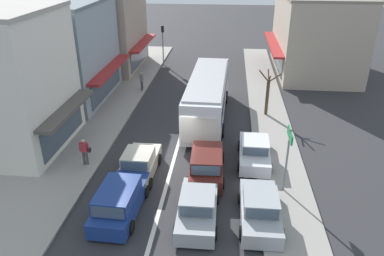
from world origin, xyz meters
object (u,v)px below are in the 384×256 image
(street_tree_right, at_px, (267,94))
(sedan_behind_bus_near, at_px, (139,165))
(wagon_queue_gap_filler, at_px, (120,200))
(sedan_behind_bus_mid, at_px, (198,208))
(wagon_adjacent_lane_lead, at_px, (207,163))
(pedestrian_browsing_midblock, at_px, (142,80))
(pedestrian_with_handbag_near, at_px, (85,150))
(directional_road_sign, at_px, (289,146))
(traffic_light_downstreet, at_px, (163,39))
(parked_sedan_kerb_front, at_px, (260,209))
(city_bus, at_px, (208,94))
(parked_sedan_kerb_second, at_px, (254,151))

(street_tree_right, bearing_deg, sedan_behind_bus_near, -130.14)
(wagon_queue_gap_filler, bearing_deg, sedan_behind_bus_near, 87.88)
(sedan_behind_bus_mid, distance_m, wagon_adjacent_lane_lead, 3.85)
(street_tree_right, height_order, pedestrian_browsing_midblock, street_tree_right)
(sedan_behind_bus_mid, bearing_deg, street_tree_right, 71.94)
(wagon_queue_gap_filler, xyz_separation_m, pedestrian_browsing_midblock, (-2.70, 16.69, 0.32))
(sedan_behind_bus_near, distance_m, street_tree_right, 11.88)
(wagon_queue_gap_filler, height_order, pedestrian_with_handbag_near, pedestrian_with_handbag_near)
(sedan_behind_bus_near, distance_m, directional_road_sign, 8.08)
(traffic_light_downstreet, bearing_deg, pedestrian_with_handbag_near, -92.42)
(parked_sedan_kerb_front, height_order, traffic_light_downstreet, traffic_light_downstreet)
(city_bus, bearing_deg, pedestrian_with_handbag_near, -130.82)
(traffic_light_downstreet, xyz_separation_m, pedestrian_browsing_midblock, (-0.46, -8.52, -1.79))
(wagon_queue_gap_filler, height_order, sedan_behind_bus_near, wagon_queue_gap_filler)
(wagon_adjacent_lane_lead, xyz_separation_m, parked_sedan_kerb_front, (2.68, -3.68, -0.08))
(sedan_behind_bus_mid, height_order, sedan_behind_bus_near, same)
(sedan_behind_bus_near, distance_m, parked_sedan_kerb_second, 6.76)
(city_bus, height_order, parked_sedan_kerb_front, city_bus)
(sedan_behind_bus_near, bearing_deg, directional_road_sign, -6.11)
(wagon_adjacent_lane_lead, relative_size, directional_road_sign, 1.26)
(wagon_adjacent_lane_lead, height_order, parked_sedan_kerb_front, wagon_adjacent_lane_lead)
(street_tree_right, bearing_deg, parked_sedan_kerb_front, -95.73)
(pedestrian_browsing_midblock, bearing_deg, wagon_queue_gap_filler, -80.81)
(sedan_behind_bus_near, relative_size, directional_road_sign, 1.17)
(city_bus, distance_m, traffic_light_downstreet, 14.84)
(city_bus, distance_m, parked_sedan_kerb_front, 11.90)
(traffic_light_downstreet, bearing_deg, wagon_adjacent_lane_lead, -74.18)
(street_tree_right, bearing_deg, sedan_behind_bus_mid, -108.06)
(wagon_adjacent_lane_lead, relative_size, traffic_light_downstreet, 1.08)
(pedestrian_with_handbag_near, relative_size, pedestrian_browsing_midblock, 1.00)
(sedan_behind_bus_mid, relative_size, directional_road_sign, 1.17)
(sedan_behind_bus_mid, bearing_deg, parked_sedan_kerb_second, 62.95)
(wagon_queue_gap_filler, xyz_separation_m, pedestrian_with_handbag_near, (-3.13, 3.97, 0.32))
(sedan_behind_bus_near, xyz_separation_m, street_tree_right, (7.63, 9.05, 1.05))
(traffic_light_downstreet, height_order, street_tree_right, traffic_light_downstreet)
(city_bus, relative_size, sedan_behind_bus_near, 2.58)
(sedan_behind_bus_mid, xyz_separation_m, wagon_adjacent_lane_lead, (0.16, 3.85, 0.08))
(parked_sedan_kerb_second, bearing_deg, wagon_queue_gap_filler, -139.76)
(city_bus, xyz_separation_m, pedestrian_with_handbag_near, (-6.51, -7.54, -0.81))
(directional_road_sign, height_order, pedestrian_with_handbag_near, directional_road_sign)
(wagon_adjacent_lane_lead, bearing_deg, directional_road_sign, -16.64)
(parked_sedan_kerb_front, bearing_deg, traffic_light_downstreet, 109.21)
(parked_sedan_kerb_second, bearing_deg, pedestrian_with_handbag_near, -170.84)
(wagon_queue_gap_filler, distance_m, sedan_behind_bus_mid, 3.68)
(wagon_adjacent_lane_lead, xyz_separation_m, sedan_behind_bus_near, (-3.71, -0.38, -0.08))
(sedan_behind_bus_mid, relative_size, sedan_behind_bus_near, 1.00)
(wagon_adjacent_lane_lead, distance_m, pedestrian_with_handbag_near, 6.98)
(sedan_behind_bus_mid, distance_m, pedestrian_browsing_midblock, 17.93)
(sedan_behind_bus_mid, bearing_deg, wagon_queue_gap_filler, 178.88)
(parked_sedan_kerb_front, xyz_separation_m, traffic_light_downstreet, (-8.75, 25.11, 2.19))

